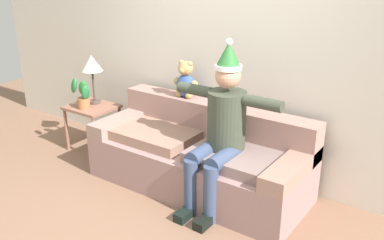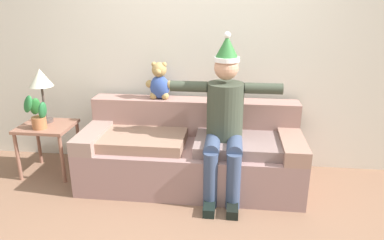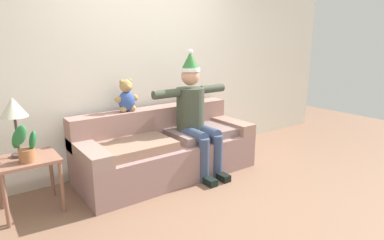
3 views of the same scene
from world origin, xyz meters
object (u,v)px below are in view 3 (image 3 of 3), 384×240
object	(u,v)px
couch	(166,149)
table_lamp	(14,110)
person_seated	(195,113)
side_table	(28,167)
potted_plant	(25,145)
teddy_bear	(127,97)

from	to	relation	value
couch	table_lamp	world-z (taller)	table_lamp
person_seated	side_table	distance (m)	1.86
potted_plant	couch	bearing A→B (deg)	3.76
side_table	potted_plant	world-z (taller)	potted_plant
side_table	person_seated	bearing A→B (deg)	-5.20
couch	person_seated	bearing A→B (deg)	-26.40
teddy_bear	table_lamp	bearing A→B (deg)	-172.34
couch	table_lamp	distance (m)	1.69
couch	person_seated	size ratio (longest dim) A/B	1.42
person_seated	teddy_bear	xyz separation A→B (m)	(-0.68, 0.42, 0.20)
person_seated	table_lamp	xyz separation A→B (m)	(-1.87, 0.26, 0.23)
couch	teddy_bear	size ratio (longest dim) A/B	5.56
couch	teddy_bear	xyz separation A→B (m)	(-0.36, 0.26, 0.64)
side_table	potted_plant	size ratio (longest dim) A/B	1.41
table_lamp	teddy_bear	bearing A→B (deg)	7.66
teddy_bear	table_lamp	world-z (taller)	teddy_bear
potted_plant	side_table	bearing A→B (deg)	80.45
couch	potted_plant	xyz separation A→B (m)	(-1.52, -0.10, 0.38)
person_seated	side_table	world-z (taller)	person_seated
couch	potted_plant	distance (m)	1.57
side_table	potted_plant	xyz separation A→B (m)	(-0.02, -0.11, 0.24)
couch	side_table	world-z (taller)	couch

